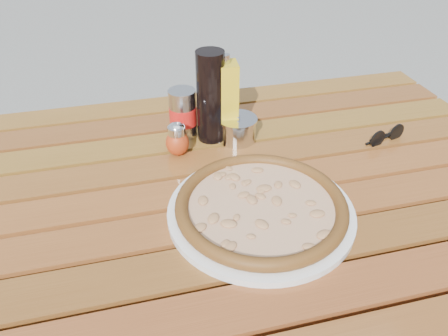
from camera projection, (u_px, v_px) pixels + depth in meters
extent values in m
cube|color=#331A0B|center=(369.00, 182.00, 1.59)|extent=(0.06, 0.06, 0.70)
cube|color=#351C0C|center=(226.00, 203.00, 0.95)|extent=(1.36, 0.86, 0.04)
cube|color=#58270F|center=(274.00, 306.00, 0.69)|extent=(1.40, 0.09, 0.03)
cube|color=#4F290E|center=(255.00, 259.00, 0.77)|extent=(1.40, 0.09, 0.03)
cube|color=#592A0F|center=(239.00, 222.00, 0.85)|extent=(1.40, 0.09, 0.03)
cube|color=#5D2C10|center=(226.00, 190.00, 0.93)|extent=(1.40, 0.09, 0.03)
cube|color=#572C0F|center=(215.00, 164.00, 1.01)|extent=(1.40, 0.09, 0.03)
cube|color=#5A360F|center=(206.00, 142.00, 1.09)|extent=(1.40, 0.09, 0.03)
cube|color=#53280E|center=(198.00, 122.00, 1.17)|extent=(1.40, 0.09, 0.03)
cube|color=#5A330F|center=(191.00, 105.00, 1.25)|extent=(1.40, 0.09, 0.03)
cylinder|color=white|center=(261.00, 212.00, 0.84)|extent=(0.44, 0.44, 0.01)
cylinder|color=beige|center=(261.00, 207.00, 0.84)|extent=(0.41, 0.41, 0.01)
torus|color=black|center=(261.00, 205.00, 0.83)|extent=(0.44, 0.44, 0.03)
ellipsoid|color=#C33E16|center=(177.00, 143.00, 1.00)|extent=(0.06, 0.06, 0.06)
cylinder|color=silver|center=(177.00, 130.00, 0.98)|extent=(0.05, 0.05, 0.02)
ellipsoid|color=white|center=(176.00, 127.00, 0.98)|extent=(0.04, 0.04, 0.02)
ellipsoid|color=#3B4019|center=(229.00, 124.00, 1.07)|extent=(0.06, 0.06, 0.06)
cylinder|color=silver|center=(229.00, 112.00, 1.06)|extent=(0.04, 0.04, 0.02)
ellipsoid|color=silver|center=(229.00, 109.00, 1.05)|extent=(0.04, 0.04, 0.02)
cylinder|color=black|center=(211.00, 97.00, 1.02)|extent=(0.08, 0.08, 0.22)
cylinder|color=silver|center=(183.00, 113.00, 1.06)|extent=(0.07, 0.07, 0.12)
cylinder|color=red|center=(183.00, 115.00, 1.06)|extent=(0.07, 0.07, 0.04)
cube|color=gold|center=(225.00, 101.00, 1.03)|extent=(0.06, 0.06, 0.19)
cylinder|color=silver|center=(226.00, 59.00, 0.97)|extent=(0.02, 0.02, 0.02)
cylinder|color=silver|center=(237.00, 130.00, 1.06)|extent=(0.11, 0.11, 0.05)
cylinder|color=silver|center=(237.00, 119.00, 1.04)|extent=(0.12, 0.12, 0.01)
sphere|color=white|center=(238.00, 116.00, 1.04)|extent=(0.02, 0.02, 0.01)
cylinder|color=black|center=(378.00, 139.00, 1.04)|extent=(0.04, 0.02, 0.04)
cylinder|color=black|center=(397.00, 132.00, 1.06)|extent=(0.04, 0.02, 0.04)
cube|color=black|center=(388.00, 134.00, 1.05)|extent=(0.02, 0.01, 0.00)
cube|color=black|center=(379.00, 139.00, 1.06)|extent=(0.09, 0.03, 0.00)
cube|color=black|center=(384.00, 136.00, 1.08)|extent=(0.09, 0.03, 0.00)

